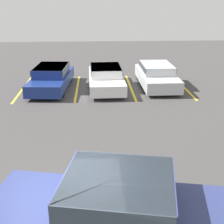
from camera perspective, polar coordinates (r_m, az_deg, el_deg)
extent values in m
cube|color=yellow|center=(17.90, -16.00, 4.09)|extent=(0.12, 5.13, 0.01)
cube|color=yellow|center=(17.48, -6.39, 4.38)|extent=(0.12, 5.13, 0.01)
cube|color=yellow|center=(17.57, 3.42, 4.55)|extent=(0.12, 5.13, 0.01)
cube|color=yellow|center=(18.15, 12.87, 4.59)|extent=(0.12, 5.13, 0.01)
cube|color=navy|center=(5.83, 1.15, -14.58)|extent=(2.31, 2.15, 0.62)
cube|color=#2D3842|center=(5.75, 1.16, -13.45)|extent=(2.28, 2.20, 0.34)
cylinder|color=black|center=(7.21, 18.28, -18.23)|extent=(0.92, 0.46, 0.88)
cylinder|color=#ADADB2|center=(7.21, 18.28, -18.23)|extent=(0.54, 0.40, 0.49)
cylinder|color=black|center=(7.34, -9.37, -16.56)|extent=(0.92, 0.46, 0.88)
cylinder|color=#ADADB2|center=(7.34, -9.37, -16.56)|extent=(0.54, 0.40, 0.49)
cube|color=navy|center=(17.43, -10.98, 5.68)|extent=(2.16, 4.88, 0.60)
cube|color=navy|center=(17.39, -11.04, 7.48)|extent=(1.77, 2.58, 0.48)
cube|color=#2D3842|center=(17.37, -11.06, 7.79)|extent=(1.84, 2.54, 0.29)
cylinder|color=black|center=(16.02, -9.17, 3.90)|extent=(0.26, 0.65, 0.63)
cylinder|color=#ADADB2|center=(16.02, -9.17, 3.90)|extent=(0.25, 0.36, 0.35)
cylinder|color=black|center=(16.37, -14.58, 3.86)|extent=(0.26, 0.65, 0.63)
cylinder|color=#ADADB2|center=(16.37, -14.58, 3.86)|extent=(0.25, 0.36, 0.35)
cylinder|color=black|center=(18.64, -7.75, 6.34)|extent=(0.26, 0.65, 0.63)
cylinder|color=#ADADB2|center=(18.64, -7.75, 6.34)|extent=(0.25, 0.36, 0.35)
cylinder|color=black|center=(18.94, -12.45, 6.27)|extent=(0.26, 0.65, 0.63)
cylinder|color=#ADADB2|center=(18.94, -12.45, 6.27)|extent=(0.25, 0.36, 0.35)
cube|color=silver|center=(17.21, -1.14, 5.86)|extent=(1.90, 4.75, 0.57)
cube|color=silver|center=(17.17, -1.17, 7.60)|extent=(1.64, 2.48, 0.46)
cube|color=#2D3842|center=(17.15, -1.17, 7.90)|extent=(1.71, 2.43, 0.28)
cylinder|color=black|center=(15.99, 1.96, 4.20)|extent=(0.22, 0.68, 0.67)
cylinder|color=#ADADB2|center=(15.99, 1.96, 4.20)|extent=(0.22, 0.37, 0.37)
cylinder|color=black|center=(15.90, -3.68, 4.08)|extent=(0.22, 0.68, 0.67)
cylinder|color=#ADADB2|center=(15.90, -3.68, 4.08)|extent=(0.22, 0.37, 0.37)
cylinder|color=black|center=(18.62, 1.05, 6.57)|extent=(0.22, 0.68, 0.67)
cylinder|color=#ADADB2|center=(18.62, 1.05, 6.57)|extent=(0.22, 0.37, 0.37)
cylinder|color=black|center=(18.54, -3.81, 6.47)|extent=(0.22, 0.68, 0.67)
cylinder|color=#ADADB2|center=(18.54, -3.81, 6.47)|extent=(0.22, 0.37, 0.37)
cube|color=#B7BABF|center=(17.86, 8.15, 6.23)|extent=(1.85, 4.72, 0.62)
cube|color=#B7BABF|center=(17.82, 8.17, 7.97)|extent=(1.63, 2.45, 0.46)
cube|color=#2D3842|center=(17.81, 8.19, 8.26)|extent=(1.70, 2.41, 0.27)
cylinder|color=black|center=(16.79, 11.66, 4.49)|extent=(0.23, 0.62, 0.62)
cylinder|color=#ADADB2|center=(16.79, 11.66, 4.49)|extent=(0.24, 0.34, 0.34)
cylinder|color=black|center=(16.46, 6.31, 4.47)|extent=(0.23, 0.62, 0.62)
cylinder|color=#ADADB2|center=(16.46, 6.31, 4.47)|extent=(0.24, 0.34, 0.34)
cylinder|color=black|center=(19.36, 9.66, 6.74)|extent=(0.23, 0.62, 0.62)
cylinder|color=#ADADB2|center=(19.36, 9.66, 6.74)|extent=(0.24, 0.34, 0.34)
cylinder|color=black|center=(19.07, 4.99, 6.75)|extent=(0.23, 0.62, 0.62)
cylinder|color=#ADADB2|center=(19.07, 4.99, 6.75)|extent=(0.24, 0.34, 0.34)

